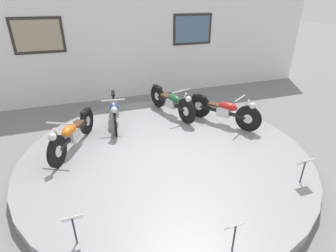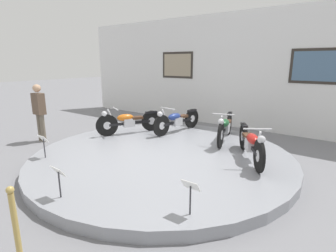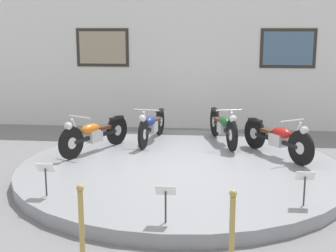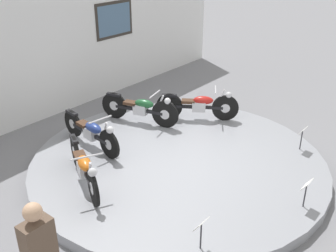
# 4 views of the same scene
# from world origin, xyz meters

# --- Properties ---
(ground_plane) EXTENTS (60.00, 60.00, 0.00)m
(ground_plane) POSITION_xyz_m (0.00, 0.00, 0.00)
(ground_plane) COLOR slate
(display_platform) EXTENTS (5.88, 5.88, 0.20)m
(display_platform) POSITION_xyz_m (0.00, 0.00, 0.10)
(display_platform) COLOR gray
(display_platform) RESTS_ON ground_plane
(back_wall) EXTENTS (14.00, 0.22, 3.87)m
(back_wall) POSITION_xyz_m (0.00, 4.20, 1.94)
(back_wall) COLOR white
(back_wall) RESTS_ON ground_plane
(motorcycle_orange) EXTENTS (0.95, 1.78, 0.79)m
(motorcycle_orange) POSITION_xyz_m (-1.80, 0.73, 0.58)
(motorcycle_orange) COLOR black
(motorcycle_orange) RESTS_ON display_platform
(motorcycle_blue) EXTENTS (0.54, 1.95, 0.78)m
(motorcycle_blue) POSITION_xyz_m (-0.77, 1.70, 0.58)
(motorcycle_blue) COLOR black
(motorcycle_blue) RESTS_ON display_platform
(motorcycle_green) EXTENTS (0.66, 1.96, 0.81)m
(motorcycle_green) POSITION_xyz_m (0.78, 1.70, 0.60)
(motorcycle_green) COLOR black
(motorcycle_green) RESTS_ON display_platform
(motorcycle_red) EXTENTS (1.13, 1.70, 0.80)m
(motorcycle_red) POSITION_xyz_m (1.80, 0.73, 0.59)
(motorcycle_red) COLOR black
(motorcycle_red) RESTS_ON display_platform
(info_placard_front_left) EXTENTS (0.26, 0.11, 0.51)m
(info_placard_front_left) POSITION_xyz_m (-1.86, -1.80, 0.57)
(info_placard_front_left) COLOR #333338
(info_placard_front_left) RESTS_ON display_platform
(info_placard_front_centre) EXTENTS (0.26, 0.11, 0.51)m
(info_placard_front_centre) POSITION_xyz_m (0.00, -2.59, 0.57)
(info_placard_front_centre) COLOR #333338
(info_placard_front_centre) RESTS_ON display_platform
(info_placard_front_right) EXTENTS (0.26, 0.11, 0.51)m
(info_placard_front_right) POSITION_xyz_m (1.86, -1.80, 0.57)
(info_placard_front_right) COLOR #333338
(info_placard_front_right) RESTS_ON display_platform
(stanchion_post_left_of_entry) EXTENTS (0.28, 0.28, 1.02)m
(stanchion_post_left_of_entry) POSITION_xyz_m (-0.80, -3.57, 0.34)
(stanchion_post_left_of_entry) COLOR tan
(stanchion_post_left_of_entry) RESTS_ON ground_plane
(stanchion_post_right_of_entry) EXTENTS (0.28, 0.28, 1.02)m
(stanchion_post_right_of_entry) POSITION_xyz_m (0.80, -3.57, 0.34)
(stanchion_post_right_of_entry) COLOR tan
(stanchion_post_right_of_entry) RESTS_ON ground_plane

